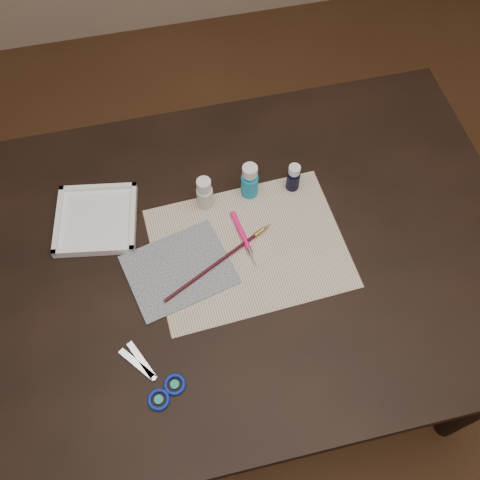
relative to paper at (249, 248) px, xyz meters
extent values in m
cube|color=#422614|center=(-0.02, 0.00, -0.76)|extent=(3.50, 3.50, 0.02)
cube|color=black|center=(-0.02, 0.00, -0.38)|extent=(1.30, 0.90, 0.75)
cube|color=silver|center=(0.00, 0.00, 0.00)|extent=(0.45, 0.35, 0.00)
cube|color=black|center=(-0.16, -0.02, 0.00)|extent=(0.26, 0.23, 0.00)
cylinder|color=silver|center=(-0.07, 0.14, 0.05)|extent=(0.04, 0.04, 0.09)
cylinder|color=#1690C3|center=(0.04, 0.15, 0.05)|extent=(0.04, 0.04, 0.10)
cylinder|color=black|center=(0.14, 0.14, 0.04)|extent=(0.04, 0.04, 0.08)
cube|color=white|center=(-0.33, 0.15, 0.01)|extent=(0.21, 0.21, 0.02)
camera|label=1|loc=(-0.15, -0.57, 1.06)|focal=40.00mm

